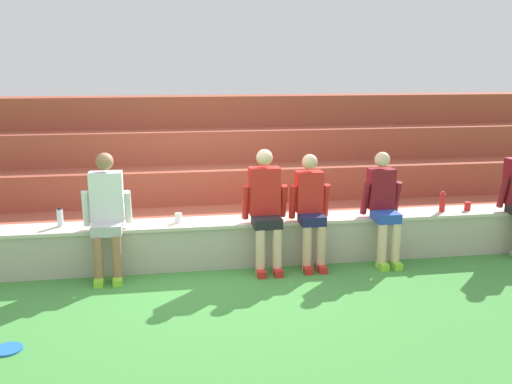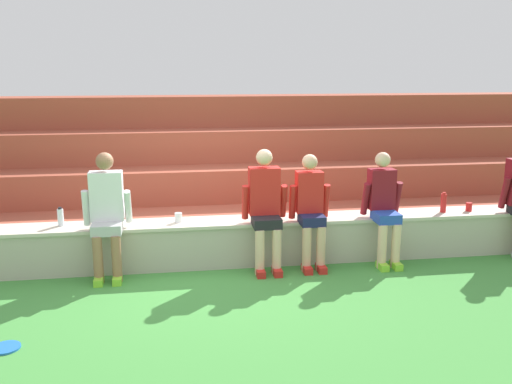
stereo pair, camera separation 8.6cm
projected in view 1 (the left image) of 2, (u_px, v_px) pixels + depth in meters
The scene contains 12 objects.
ground_plane at pixel (215, 270), 6.89m from camera, with size 80.00×80.00×0.00m, color #428E3D.
stone_seating_wall at pixel (213, 241), 7.04m from camera, with size 9.38×0.49×0.56m.
brick_bleachers at pixel (201, 176), 8.89m from camera, with size 12.70×2.48×1.94m.
person_left_of_center at pixel (107, 212), 6.51m from camera, with size 0.55×0.54×1.46m.
person_center at pixel (266, 206), 6.80m from camera, with size 0.55×0.56×1.45m.
person_right_of_center at pixel (311, 208), 6.90m from camera, with size 0.50×0.53×1.38m.
person_far_right at pixel (384, 205), 7.05m from camera, with size 0.50×0.59×1.38m.
water_bottle_center_gap at pixel (60, 218), 6.73m from camera, with size 0.07×0.07×0.23m.
water_bottle_mid_right at pixel (442, 202), 7.40m from camera, with size 0.07×0.07×0.26m.
plastic_cup_middle at pixel (467, 206), 7.48m from camera, with size 0.08×0.08×0.11m, color red.
plastic_cup_left_end at pixel (178, 218), 6.91m from camera, with size 0.09×0.09×0.12m, color white.
frisbee at pixel (8, 349), 4.96m from camera, with size 0.25×0.25×0.02m, color blue.
Camera 1 is at (-0.56, -6.51, 2.44)m, focal length 39.94 mm.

